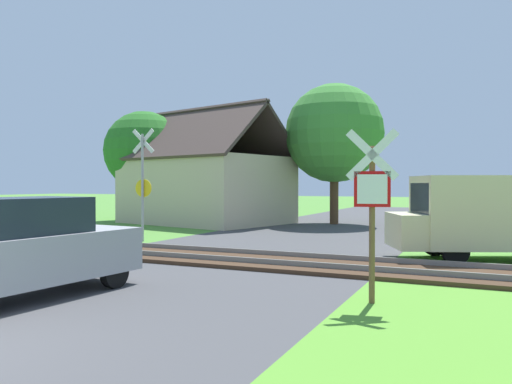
{
  "coord_description": "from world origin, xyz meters",
  "views": [
    {
      "loc": [
        6.25,
        -3.33,
        2.01
      ],
      "look_at": [
        0.5,
        9.39,
        1.8
      ],
      "focal_mm": 35.0,
      "sensor_mm": 36.0,
      "label": 1
    }
  ],
  "objects": [
    {
      "name": "road_asphalt",
      "position": [
        0.0,
        2.0,
        0.0
      ],
      "size": [
        8.29,
        80.0,
        0.01
      ],
      "primitive_type": "cube",
      "color": "#424244",
      "rests_on": "ground"
    },
    {
      "name": "rail_track",
      "position": [
        0.0,
        8.39,
        0.06
      ],
      "size": [
        60.0,
        2.6,
        0.22
      ],
      "color": "#422D1E",
      "rests_on": "ground"
    },
    {
      "name": "stop_sign_near",
      "position": [
        4.58,
        5.1,
        1.72
      ],
      "size": [
        0.86,
        0.22,
        2.94
      ],
      "rotation": [
        0.0,
        0.0,
        3.35
      ],
      "color": "brown",
      "rests_on": "ground"
    },
    {
      "name": "crossing_sign_far",
      "position": [
        -4.65,
        11.07,
        2.19
      ],
      "size": [
        0.88,
        0.16,
        3.98
      ],
      "rotation": [
        0.0,
        0.0,
        0.09
      ],
      "color": "#9E9EA5",
      "rests_on": "ground"
    },
    {
      "name": "house",
      "position": [
        -6.91,
        19.43,
        1.91
      ],
      "size": [
        9.43,
        7.97,
        6.1
      ],
      "rotation": [
        0.0,
        0.0,
        -0.25
      ],
      "color": "#C6B293",
      "rests_on": "ground"
    },
    {
      "name": "tree_center",
      "position": [
        -0.56,
        21.41,
        4.61
      ],
      "size": [
        5.0,
        5.0,
        7.12
      ],
      "color": "#513823",
      "rests_on": "ground"
    },
    {
      "name": "tree_left",
      "position": [
        -10.87,
        19.42,
        3.87
      ],
      "size": [
        4.42,
        4.42,
        6.09
      ],
      "color": "#513823",
      "rests_on": "ground"
    },
    {
      "name": "mail_truck",
      "position": [
        6.53,
        11.25,
        1.24
      ],
      "size": [
        5.23,
        3.61,
        2.24
      ],
      "rotation": [
        0.0,
        0.0,
        1.97
      ],
      "color": "beige",
      "rests_on": "ground"
    },
    {
      "name": "parked_car",
      "position": [
        -1.06,
        2.98,
        0.89
      ],
      "size": [
        2.04,
        4.15,
        1.78
      ],
      "rotation": [
        0.0,
        0.0,
        -0.1
      ],
      "color": "#99999E",
      "rests_on": "ground"
    }
  ]
}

